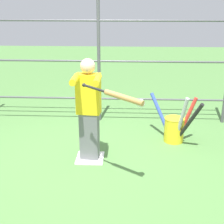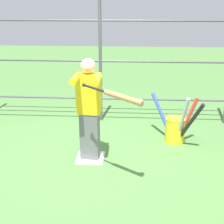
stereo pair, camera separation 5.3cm
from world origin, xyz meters
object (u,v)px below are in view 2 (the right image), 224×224
at_px(batter, 89,108).
at_px(baseball_bat_swinging, 118,96).
at_px(softball_in_flight, 140,103).
at_px(bat_bucket, 176,128).

bearing_deg(batter, baseball_bat_swinging, 122.77).
xyz_separation_m(softball_in_flight, bat_bucket, (-0.64, -1.50, -0.90)).
relative_size(softball_in_flight, bat_bucket, 0.11).
distance_m(batter, softball_in_flight, 1.11).
bearing_deg(baseball_bat_swinging, batter, -57.23).
xyz_separation_m(baseball_bat_swinging, softball_in_flight, (-0.25, 0.13, -0.04)).
distance_m(softball_in_flight, bat_bucket, 1.86).
bearing_deg(baseball_bat_swinging, bat_bucket, -123.22).
xyz_separation_m(baseball_bat_swinging, bat_bucket, (-0.90, -1.37, -0.94)).
height_order(batter, bat_bucket, batter).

